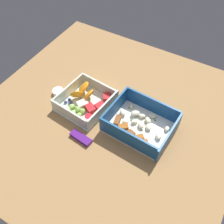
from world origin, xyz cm
name	(u,v)px	position (x,y,z in cm)	size (l,w,h in cm)	color
table_surface	(108,118)	(0.00, 0.00, 1.00)	(80.00, 80.00, 2.00)	#9E7547
pasta_container	(140,124)	(-10.68, -0.99, 3.92)	(20.23, 16.52, 6.23)	white
fruit_bowl	(85,102)	(8.73, -0.35, 3.73)	(16.42, 17.07, 5.28)	silver
candy_bar	(81,138)	(2.49, 11.40, 2.60)	(7.00, 2.40, 1.20)	#51197A
paper_cup_liner	(59,92)	(19.59, -0.23, 2.79)	(3.84, 3.84, 1.59)	white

